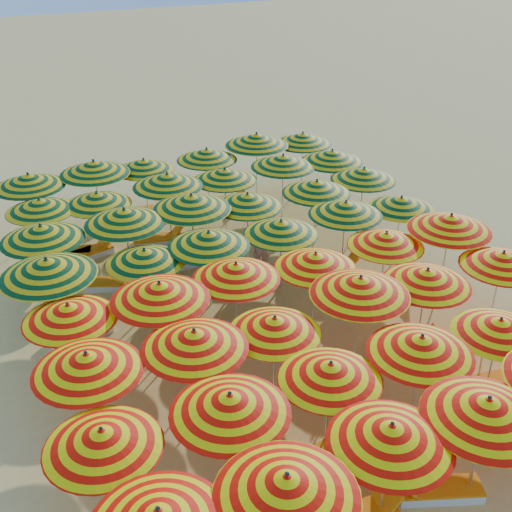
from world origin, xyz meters
name	(u,v)px	position (x,y,z in m)	size (l,w,h in m)	color
ground	(263,311)	(0.00, 0.00, 0.00)	(120.00, 120.00, 0.00)	#E5BD66
umbrella_1	(287,486)	(-3.19, -7.81, 2.31)	(2.90, 2.90, 2.62)	silver
umbrella_2	(391,434)	(-0.92, -7.45, 2.19)	(3.02, 3.02, 2.49)	silver
umbrella_3	(487,409)	(1.03, -7.71, 2.29)	(2.68, 2.68, 2.60)	silver
umbrella_6	(102,438)	(-5.64, -5.31, 2.07)	(2.57, 2.57, 2.35)	silver
umbrella_7	(230,404)	(-3.26, -5.55, 2.21)	(2.95, 2.95, 2.51)	silver
umbrella_8	(330,372)	(-0.95, -5.36, 2.06)	(2.43, 2.43, 2.35)	silver
umbrella_9	(421,345)	(1.20, -5.51, 2.18)	(2.61, 2.61, 2.48)	silver
umbrella_10	(500,327)	(3.42, -5.50, 2.01)	(2.38, 2.38, 2.28)	silver
umbrella_12	(87,362)	(-5.48, -3.16, 2.19)	(2.96, 2.96, 2.49)	silver
umbrella_13	(194,339)	(-3.20, -3.37, 2.22)	(2.40, 2.40, 2.52)	silver
umbrella_14	(275,325)	(-1.27, -3.37, 2.04)	(2.48, 2.48, 2.31)	silver
umbrella_15	(360,286)	(1.17, -3.09, 2.32)	(3.09, 3.09, 2.64)	silver
umbrella_16	(427,277)	(3.13, -3.18, 2.14)	(2.95, 2.95, 2.43)	silver
umbrella_17	(503,259)	(5.59, -3.23, 2.11)	(2.58, 2.58, 2.40)	silver
umbrella_18	(69,312)	(-5.48, -0.98, 2.09)	(2.93, 2.93, 2.38)	silver
umbrella_19	(160,291)	(-3.34, -1.27, 2.28)	(3.14, 3.14, 2.59)	silver
umbrella_20	(236,271)	(-1.21, -0.94, 2.16)	(2.72, 2.72, 2.46)	silver
umbrella_21	(315,261)	(0.98, -1.21, 2.10)	(2.89, 2.89, 2.39)	silver
umbrella_22	(386,239)	(3.45, -0.90, 2.07)	(2.25, 2.25, 2.35)	silver
umbrella_23	(450,223)	(5.46, -1.19, 2.32)	(3.03, 3.03, 2.64)	silver
umbrella_24	(47,268)	(-5.66, 0.91, 2.35)	(3.13, 3.13, 2.67)	silver
umbrella_25	(145,256)	(-3.10, 1.03, 2.03)	(2.78, 2.78, 2.30)	silver
umbrella_26	(209,239)	(-1.25, 0.97, 2.19)	(2.70, 2.70, 2.49)	silver
umbrella_27	(281,228)	(1.01, 0.95, 2.10)	(2.57, 2.57, 2.39)	silver
umbrella_28	(346,208)	(3.37, 1.20, 2.17)	(2.80, 2.80, 2.47)	silver
umbrella_29	(401,203)	(5.42, 1.13, 2.00)	(2.47, 2.47, 2.28)	silver
umbrella_30	(41,233)	(-5.51, 3.21, 2.24)	(2.90, 2.90, 2.54)	silver
umbrella_31	(125,216)	(-3.10, 3.16, 2.30)	(2.92, 2.92, 2.62)	silver
umbrella_32	(191,202)	(-0.96, 3.27, 2.33)	(3.02, 3.02, 2.65)	silver
umbrella_33	(248,200)	(0.88, 3.12, 2.13)	(2.83, 2.83, 2.42)	silver
umbrella_34	(317,187)	(3.37, 3.06, 2.17)	(2.46, 2.46, 2.46)	silver
umbrella_35	(364,174)	(5.46, 3.43, 2.15)	(2.66, 2.66, 2.44)	silver
umbrella_36	(40,205)	(-5.26, 5.60, 2.06)	(2.79, 2.79, 2.34)	silver
umbrella_37	(97,199)	(-3.48, 5.37, 2.06)	(2.55, 2.55, 2.34)	silver
umbrella_38	(167,180)	(-1.05, 5.50, 2.24)	(3.15, 3.15, 2.55)	silver
umbrella_39	(225,175)	(1.03, 5.45, 2.12)	(2.30, 2.30, 2.41)	silver
umbrella_40	(283,161)	(3.37, 5.58, 2.22)	(2.96, 2.96, 2.52)	silver
umbrella_41	(332,156)	(5.28, 5.34, 2.20)	(3.00, 3.00, 2.50)	silver
umbrella_42	(29,180)	(-5.34, 7.42, 2.24)	(2.48, 2.48, 2.54)	silver
umbrella_43	(94,167)	(-3.11, 7.51, 2.32)	(2.70, 2.70, 2.64)	silver
umbrella_44	(144,165)	(-1.27, 7.74, 2.05)	(2.35, 2.35, 2.33)	silver
umbrella_45	(207,154)	(1.13, 7.56, 2.15)	(2.56, 2.56, 2.44)	silver
umbrella_46	(257,140)	(3.31, 7.82, 2.35)	(3.18, 3.18, 2.67)	silver
umbrella_47	(303,138)	(5.27, 7.66, 2.17)	(2.90, 2.90, 2.47)	silver
lounger_3	(437,490)	(0.43, -7.47, 0.15)	(1.83, 1.15, 0.69)	white
lounger_5	(352,436)	(-0.35, -5.51, 0.15)	(1.82, 1.03, 0.69)	white
lounger_6	(502,380)	(4.02, -5.40, 0.15)	(1.79, 0.79, 0.69)	white
lounger_7	(404,347)	(2.62, -3.28, 0.15)	(1.82, 1.16, 0.69)	white
lounger_8	(106,376)	(-4.89, -1.20, 0.15)	(1.82, 1.03, 0.69)	white
lounger_9	(394,289)	(4.05, -0.75, 0.15)	(1.78, 0.75, 0.69)	white
lounger_10	(82,332)	(-5.07, 0.90, 0.15)	(1.81, 0.89, 0.69)	white
lounger_11	(331,270)	(2.87, 1.04, 0.15)	(1.83, 1.08, 0.69)	white
lounger_12	(116,283)	(-3.60, 3.05, 0.15)	(1.82, 1.19, 0.69)	white
lounger_13	(178,263)	(-1.46, 3.48, 0.15)	(1.77, 0.69, 0.69)	white
lounger_14	(64,253)	(-4.75, 5.72, 0.15)	(1.82, 1.01, 0.69)	white
lounger_15	(89,253)	(-3.99, 5.37, 0.15)	(1.82, 1.02, 0.69)	white
lounger_16	(159,239)	(-1.55, 5.35, 0.15)	(1.81, 0.89, 0.69)	white
lounger_17	(132,213)	(-1.87, 7.84, 0.15)	(1.76, 0.66, 0.69)	white
lounger_18	(224,201)	(1.73, 7.46, 0.15)	(1.83, 1.04, 0.69)	white
beachgoer_b	(357,297)	(2.33, -1.32, 0.66)	(0.64, 0.50, 1.32)	tan
beachgoer_a	(262,248)	(0.97, 2.23, 0.80)	(0.58, 0.38, 1.60)	tan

